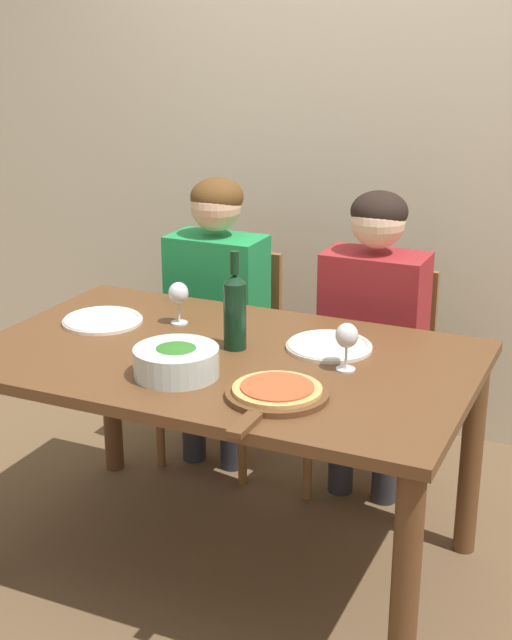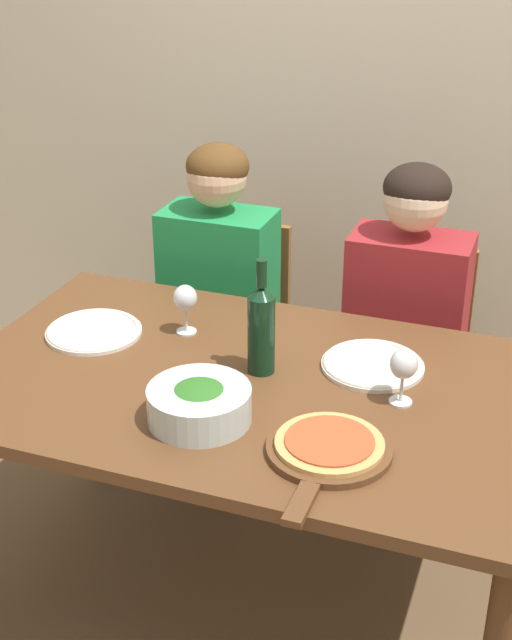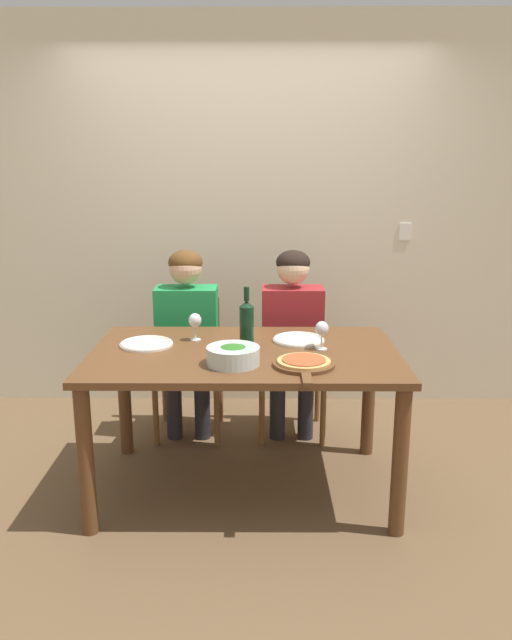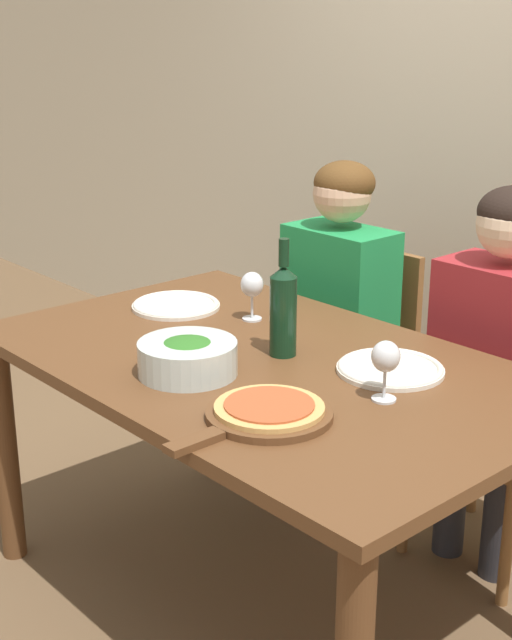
% 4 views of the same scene
% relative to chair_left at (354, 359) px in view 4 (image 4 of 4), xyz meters
% --- Properties ---
extents(ground_plane, '(40.00, 40.00, 0.00)m').
position_rel_chair_left_xyz_m(ground_plane, '(0.38, -0.79, -0.47)').
color(ground_plane, brown).
extents(dining_table, '(1.58, 0.97, 0.78)m').
position_rel_chair_left_xyz_m(dining_table, '(0.38, -0.79, 0.20)').
color(dining_table, brown).
rests_on(dining_table, ground).
extents(chair_left, '(0.42, 0.42, 0.87)m').
position_rel_chair_left_xyz_m(chair_left, '(0.00, 0.00, 0.00)').
color(chair_left, brown).
rests_on(chair_left, ground).
extents(chair_right, '(0.42, 0.42, 0.87)m').
position_rel_chair_left_xyz_m(chair_right, '(0.66, 0.00, 0.00)').
color(chair_right, brown).
rests_on(chair_right, ground).
extents(person_woman, '(0.47, 0.51, 1.20)m').
position_rel_chair_left_xyz_m(person_woman, '(-0.00, -0.11, 0.25)').
color(person_woman, '#28282D').
rests_on(person_woman, ground).
extents(person_man, '(0.47, 0.51, 1.20)m').
position_rel_chair_left_xyz_m(person_man, '(0.66, -0.11, 0.25)').
color(person_man, '#28282D').
rests_on(person_man, ground).
extents(wine_bottle, '(0.07, 0.07, 0.32)m').
position_rel_chair_left_xyz_m(wine_bottle, '(0.39, -0.73, 0.44)').
color(wine_bottle, black).
rests_on(wine_bottle, dining_table).
extents(broccoli_bowl, '(0.26, 0.26, 0.10)m').
position_rel_chair_left_xyz_m(broccoli_bowl, '(0.33, -1.01, 0.36)').
color(broccoli_bowl, silver).
rests_on(broccoli_bowl, dining_table).
extents(dinner_plate_left, '(0.28, 0.28, 0.02)m').
position_rel_chair_left_xyz_m(dinner_plate_left, '(-0.15, -0.70, 0.32)').
color(dinner_plate_left, silver).
rests_on(dinner_plate_left, dining_table).
extents(dinner_plate_right, '(0.28, 0.28, 0.02)m').
position_rel_chair_left_xyz_m(dinner_plate_right, '(0.67, -0.61, 0.32)').
color(dinner_plate_right, silver).
rests_on(dinner_plate_right, dining_table).
extents(pizza_on_board, '(0.30, 0.44, 0.04)m').
position_rel_chair_left_xyz_m(pizza_on_board, '(0.67, -1.04, 0.33)').
color(pizza_on_board, brown).
rests_on(pizza_on_board, dining_table).
extents(wine_glass_left, '(0.07, 0.07, 0.15)m').
position_rel_chair_left_xyz_m(wine_glass_left, '(0.10, -0.59, 0.41)').
color(wine_glass_left, silver).
rests_on(wine_glass_left, dining_table).
extents(wine_glass_right, '(0.07, 0.07, 0.15)m').
position_rel_chair_left_xyz_m(wine_glass_right, '(0.78, -0.76, 0.41)').
color(wine_glass_right, silver).
rests_on(wine_glass_right, dining_table).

